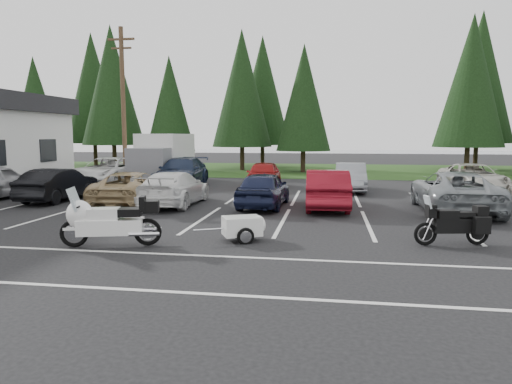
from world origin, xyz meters
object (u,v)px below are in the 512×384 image
object	(u,v)px
car_near_1	(58,184)
box_truck	(160,158)
touring_motorcycle	(111,217)
car_far_1	(181,172)
car_near_2	(132,188)
car_near_4	(264,189)
car_far_3	(351,177)
utility_pole	(123,103)
car_near_6	(454,191)
car_near_5	(327,189)
car_far_0	(108,171)
car_far_4	(472,178)
car_far_2	(264,175)
cargo_trailer	(242,229)
adventure_motorcycle	(452,220)
car_near_3	(174,188)

from	to	relation	value
car_near_1	box_truck	bearing A→B (deg)	-100.67
touring_motorcycle	car_far_1	bearing A→B (deg)	86.01
box_truck	car_near_2	size ratio (longest dim) A/B	1.17
car_near_4	car_far_3	size ratio (longest dim) A/B	0.97
utility_pole	car_near_6	world-z (taller)	utility_pole
car_near_1	car_near_5	xyz separation A→B (m)	(11.44, -0.23, 0.05)
car_far_0	car_far_4	distance (m)	19.21
car_far_2	cargo_trailer	world-z (taller)	car_far_2
car_near_4	car_far_2	bearing A→B (deg)	-79.50
utility_pole	car_far_0	bearing A→B (deg)	-100.02
car_near_6	car_far_4	xyz separation A→B (m)	(2.40, 6.05, -0.04)
utility_pole	car_far_2	bearing A→B (deg)	-10.30
car_near_4	car_near_5	bearing A→B (deg)	-174.13
car_far_2	car_far_4	xyz separation A→B (m)	(10.39, -0.33, -0.01)
adventure_motorcycle	box_truck	bearing A→B (deg)	121.30
car_near_2	cargo_trailer	distance (m)	8.13
car_far_0	car_far_1	size ratio (longest dim) A/B	1.05
car_far_0	car_far_1	distance (m)	4.25
car_near_3	adventure_motorcycle	world-z (taller)	car_near_3
utility_pole	box_truck	bearing A→B (deg)	14.04
utility_pole	car_near_1	xyz separation A→B (m)	(0.46, -7.61, -4.00)
car_near_5	adventure_motorcycle	world-z (taller)	car_near_5
car_near_3	car_far_2	distance (m)	7.04
car_near_6	adventure_motorcycle	size ratio (longest dim) A/B	2.50
car_near_6	car_far_4	bearing A→B (deg)	-110.18
car_near_6	car_far_0	xyz separation A→B (m)	(-16.81, 6.30, 0.04)
car_far_0	car_far_1	bearing A→B (deg)	1.64
cargo_trailer	adventure_motorcycle	xyz separation A→B (m)	(5.38, 0.36, 0.32)
box_truck	car_far_0	world-z (taller)	box_truck
car_far_0	box_truck	bearing A→B (deg)	43.09
car_near_2	car_far_2	xyz separation A→B (m)	(4.50, 6.49, 0.05)
car_far_0	cargo_trailer	world-z (taller)	car_far_0
car_far_4	adventure_motorcycle	size ratio (longest dim) A/B	2.37
car_near_1	car_near_5	size ratio (longest dim) A/B	0.94
car_near_3	car_far_1	world-z (taller)	car_far_1
utility_pole	car_near_5	xyz separation A→B (m)	(11.90, -7.84, -3.95)
car_near_4	touring_motorcycle	world-z (taller)	touring_motorcycle
utility_pole	car_near_2	distance (m)	9.85
car_far_1	car_near_5	bearing A→B (deg)	-41.56
car_far_1	touring_motorcycle	xyz separation A→B (m)	(2.59, -13.46, -0.02)
car_near_2	car_near_3	bearing A→B (deg)	174.59
utility_pole	car_far_4	distance (m)	19.42
car_near_6	car_far_4	size ratio (longest dim) A/B	1.05
cargo_trailer	adventure_motorcycle	world-z (taller)	adventure_motorcycle
car_near_2	car_far_2	bearing A→B (deg)	-129.65
car_far_1	car_far_4	distance (m)	14.96
car_far_2	adventure_motorcycle	bearing A→B (deg)	-63.24
utility_pole	car_near_5	world-z (taller)	utility_pole
utility_pole	touring_motorcycle	size ratio (longest dim) A/B	3.25
car_near_2	car_near_5	distance (m)	7.88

